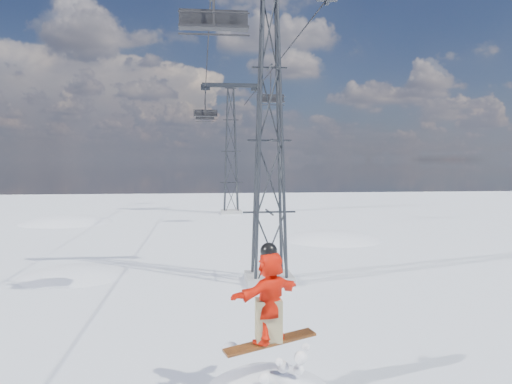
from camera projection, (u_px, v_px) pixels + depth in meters
ground at (282, 369)px, 11.37m from camera, size 120.00×120.00×0.00m
snow_terrain at (157, 380)px, 32.55m from camera, size 39.00×37.00×22.00m
lift_tower_near at (269, 141)px, 19.04m from camera, size 5.20×1.80×11.43m
lift_tower_far at (231, 152)px, 43.84m from camera, size 5.20×1.80×11.43m
haul_cables at (244, 59)px, 30.10m from camera, size 4.46×51.00×0.06m
lift_chair_near at (214, 21)px, 14.59m from camera, size 2.04×0.59×2.53m
lift_chair_mid at (271, 99)px, 34.44m from camera, size 1.90×0.55×2.36m
lift_chair_far at (206, 114)px, 43.58m from camera, size 2.08×0.60×2.58m
lift_chair_extra at (205, 117)px, 49.80m from camera, size 1.86×0.54×2.31m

